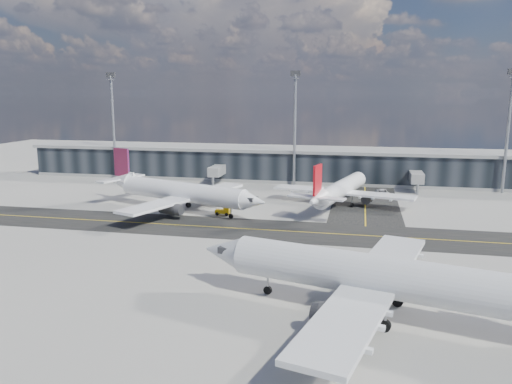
# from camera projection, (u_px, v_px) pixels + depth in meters

# --- Properties ---
(ground) EXTENTS (300.00, 300.00, 0.00)m
(ground) POSITION_uv_depth(u_px,v_px,m) (255.00, 236.00, 83.04)
(ground) COLOR gray
(ground) RESTS_ON ground
(taxiway_lanes) EXTENTS (180.00, 63.00, 0.03)m
(taxiway_lanes) POSITION_uv_depth(u_px,v_px,m) (288.00, 221.00, 92.55)
(taxiway_lanes) COLOR black
(taxiway_lanes) RESTS_ON ground
(terminal_concourse) EXTENTS (152.00, 19.80, 8.80)m
(terminal_concourse) POSITION_uv_depth(u_px,v_px,m) (298.00, 166.00, 134.97)
(terminal_concourse) COLOR black
(terminal_concourse) RESTS_ON ground
(floodlight_masts) EXTENTS (102.50, 0.70, 28.90)m
(floodlight_masts) POSITION_uv_depth(u_px,v_px,m) (295.00, 125.00, 126.09)
(floodlight_masts) COLOR gray
(floodlight_masts) RESTS_ON ground
(airliner_af) EXTENTS (38.55, 33.31, 11.78)m
(airliner_af) POSITION_uv_depth(u_px,v_px,m) (180.00, 192.00, 100.31)
(airliner_af) COLOR white
(airliner_af) RESTS_ON ground
(airliner_redtail) EXTENTS (30.39, 35.33, 10.58)m
(airliner_redtail) POSITION_uv_depth(u_px,v_px,m) (340.00, 189.00, 104.76)
(airliner_redtail) COLOR white
(airliner_redtail) RESTS_ON ground
(airliner_near) EXTENTS (44.09, 37.92, 13.21)m
(airliner_near) POSITION_uv_depth(u_px,v_px,m) (389.00, 278.00, 51.99)
(airliner_near) COLOR silver
(airliner_near) RESTS_ON ground
(baggage_tug) EXTENTS (3.03, 1.74, 1.82)m
(baggage_tug) POSITION_uv_depth(u_px,v_px,m) (224.00, 211.00, 97.01)
(baggage_tug) COLOR yellow
(baggage_tug) RESTS_ON ground
(service_van) EXTENTS (3.54, 5.80, 1.50)m
(service_van) POSITION_uv_depth(u_px,v_px,m) (383.00, 193.00, 115.27)
(service_van) COLOR white
(service_van) RESTS_ON ground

